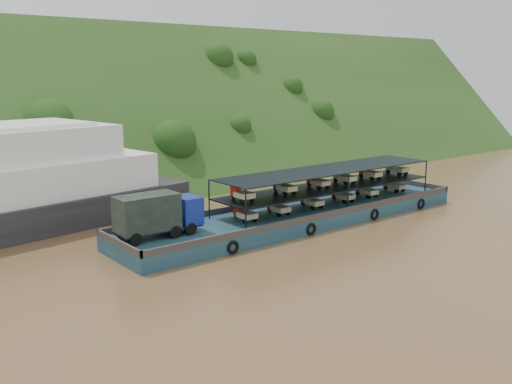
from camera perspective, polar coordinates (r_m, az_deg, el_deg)
ground at (r=48.46m, az=4.07°, el=-3.97°), size 160.00×160.00×0.00m
hillside at (r=78.15m, az=-14.10°, el=1.76°), size 140.00×39.60×39.60m
cargo_barge at (r=50.19m, az=3.46°, el=-2.08°), size 35.00×7.18×4.54m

